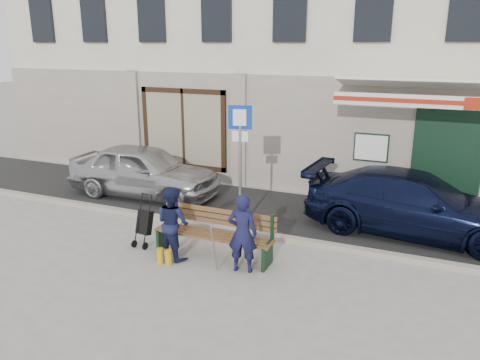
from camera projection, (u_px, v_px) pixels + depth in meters
The scene contains 11 objects.
ground at pixel (206, 261), 8.97m from camera, with size 80.00×80.00×0.00m, color #9E9991.
asphalt_lane at pixel (262, 210), 11.71m from camera, with size 60.00×3.20×0.01m, color #282828.
curb at pixel (237, 231), 10.28m from camera, with size 60.00×0.18×0.12m, color #9E9384.
building at pixel (323, 12), 15.03m from camera, with size 20.00×8.27×10.00m.
car_silver at pixel (144, 171), 12.66m from camera, with size 1.67×4.16×1.42m, color #B5B5BA.
car_navy at pixel (414, 204), 10.13m from camera, with size 1.91×4.69×1.36m, color black.
parking_sign at pixel (240, 147), 10.12m from camera, with size 0.50×0.16×2.76m.
bench at pixel (211, 234), 9.08m from camera, with size 2.40×1.17×0.98m.
man at pixel (242, 233), 8.40m from camera, with size 0.54×0.35×1.48m, color #141537.
woman at pixel (173, 223), 8.96m from camera, with size 0.69×0.54×1.43m, color #141839.
stroller at pixel (144, 223), 9.58m from camera, with size 0.34×0.46×1.07m.
Camera 1 is at (3.82, -7.26, 4.02)m, focal length 35.00 mm.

